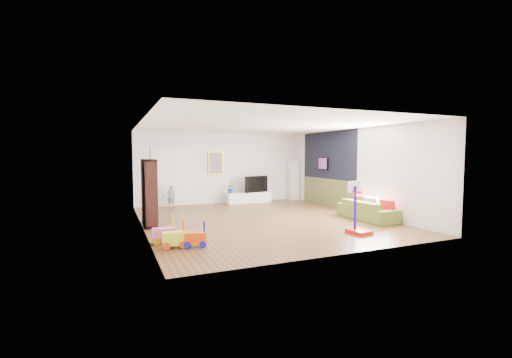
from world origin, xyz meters
name	(u,v)px	position (x,y,z in m)	size (l,w,h in m)	color
floor	(261,220)	(0.00, 0.00, 0.00)	(6.50, 7.50, 0.00)	brown
ceiling	(262,125)	(0.00, 0.00, 2.70)	(6.50, 7.50, 0.00)	white
wall_back	(222,168)	(0.00, 3.75, 1.35)	(6.50, 0.00, 2.70)	silver
wall_front	(344,183)	(0.00, -3.75, 1.35)	(6.50, 0.00, 2.70)	silver
wall_left	(142,176)	(-3.25, 0.00, 1.35)	(0.00, 7.50, 2.70)	white
wall_right	(353,171)	(3.25, 0.00, 1.35)	(0.00, 7.50, 2.70)	white
navy_accent	(328,155)	(3.23, 1.40, 1.85)	(0.01, 3.20, 1.70)	black
olive_wainscot	(327,193)	(3.23, 1.40, 0.50)	(0.01, 3.20, 1.00)	brown
doorway	(172,177)	(-1.90, 3.71, 1.05)	(1.45, 0.06, 2.10)	white
painting_back	(216,163)	(-0.25, 3.71, 1.55)	(0.62, 0.06, 0.92)	gold
artwork_right	(323,163)	(3.17, 1.60, 1.55)	(0.04, 0.56, 0.46)	#7F3F8C
media_console	(249,198)	(0.96, 3.37, 0.20)	(1.75, 0.44, 0.41)	white
tall_cabinet	(293,180)	(3.00, 3.50, 0.81)	(0.38, 0.38, 1.62)	silver
bookshelf	(149,192)	(-3.04, 0.51, 0.88)	(0.31, 1.20, 1.75)	black
sofa	(367,210)	(2.82, -1.17, 0.28)	(1.89, 0.74, 0.55)	#5E7229
basketball_hoop	(360,208)	(1.42, -2.52, 0.63)	(0.43, 0.52, 1.25)	red
ride_on_yellow	(174,233)	(-2.83, -2.03, 0.30)	(0.45, 0.28, 0.60)	yellow
ride_on_orange	(195,233)	(-2.42, -2.13, 0.28)	(0.42, 0.26, 0.56)	#F04307
ride_on_pink	(164,229)	(-2.97, -1.61, 0.31)	(0.46, 0.29, 0.62)	#D24FA2
child	(171,196)	(-2.01, 3.42, 0.39)	(0.28, 0.19, 0.78)	slate
tv	(255,184)	(1.21, 3.37, 0.73)	(1.10, 0.15, 0.64)	black
vase_plant	(231,188)	(0.21, 3.36, 0.60)	(0.35, 0.30, 0.39)	#1F3B93
pillow_left	(388,207)	(3.04, -1.73, 0.44)	(0.11, 0.41, 0.41)	red
pillow_center	(372,204)	(2.99, -1.16, 0.44)	(0.11, 0.42, 0.42)	silver
pillow_right	(360,202)	(3.04, -0.61, 0.44)	(0.10, 0.40, 0.40)	#AC3418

